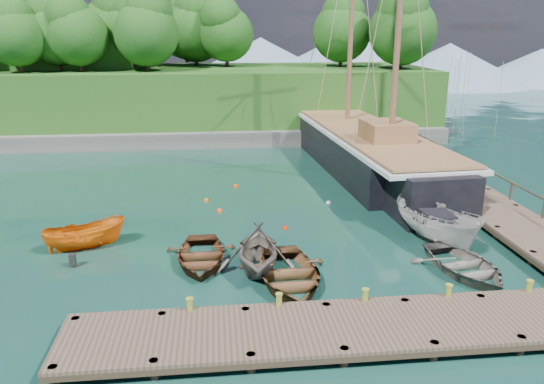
{
  "coord_description": "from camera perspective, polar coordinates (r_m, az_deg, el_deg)",
  "views": [
    {
      "loc": [
        -2.98,
        -21.03,
        9.64
      ],
      "look_at": [
        -0.32,
        3.33,
        2.0
      ],
      "focal_mm": 35.0,
      "sensor_mm": 36.0,
      "label": 1
    }
  ],
  "objects": [
    {
      "name": "mooring_buoy_3",
      "position": [
        30.46,
        6.09,
        -1.23
      ],
      "size": [
        0.29,
        0.29,
        0.29
      ],
      "primitive_type": "sphere",
      "color": "silver",
      "rests_on": "ground"
    },
    {
      "name": "bollard_2",
      "position": [
        19.28,
        9.88,
        -12.99
      ],
      "size": [
        0.26,
        0.26,
        0.45
      ],
      "primitive_type": "cylinder",
      "color": "olive",
      "rests_on": "ground"
    },
    {
      "name": "motorboat_orange",
      "position": [
        25.74,
        -19.32,
        -5.71
      ],
      "size": [
        3.9,
        2.51,
        1.41
      ],
      "primitive_type": "imported",
      "rotation": [
        0.0,
        0.0,
        1.91
      ],
      "color": "orange",
      "rests_on": "ground"
    },
    {
      "name": "dock_near",
      "position": [
        17.91,
        11.2,
        -14.0
      ],
      "size": [
        20.0,
        3.2,
        1.1
      ],
      "color": "#47382A",
      "rests_on": "ground"
    },
    {
      "name": "bollard_4",
      "position": [
        21.62,
        25.66,
        -11.03
      ],
      "size": [
        0.26,
        0.26,
        0.45
      ],
      "primitive_type": "cylinder",
      "color": "olive",
      "rests_on": "ground"
    },
    {
      "name": "schooner",
      "position": [
        37.65,
        10.02,
        4.16
      ],
      "size": [
        6.98,
        29.93,
        22.34
      ],
      "rotation": [
        0.0,
        0.0,
        0.07
      ],
      "color": "black",
      "rests_on": "ground"
    },
    {
      "name": "bollard_1",
      "position": [
        18.73,
        0.76,
        -13.68
      ],
      "size": [
        0.26,
        0.26,
        0.45
      ],
      "primitive_type": "cylinder",
      "color": "olive",
      "rests_on": "ground"
    },
    {
      "name": "mooring_buoy_0",
      "position": [
        26.83,
        -17.1,
        -4.55
      ],
      "size": [
        0.32,
        0.32,
        0.32
      ],
      "primitive_type": "sphere",
      "color": "silver",
      "rests_on": "ground"
    },
    {
      "name": "mooring_buoy_2",
      "position": [
        26.59,
        1.42,
        -3.95
      ],
      "size": [
        0.28,
        0.28,
        0.28
      ],
      "primitive_type": "sphere",
      "color": "red",
      "rests_on": "ground"
    },
    {
      "name": "rowboat_2",
      "position": [
        21.16,
        1.79,
        -9.8
      ],
      "size": [
        3.8,
        5.19,
        1.05
      ],
      "primitive_type": "imported",
      "rotation": [
        0.0,
        0.0,
        0.04
      ],
      "color": "brown",
      "rests_on": "ground"
    },
    {
      "name": "distant_ridge",
      "position": [
        91.47,
        -1.7,
        14.0
      ],
      "size": [
        117.0,
        40.0,
        10.0
      ],
      "color": "#728CA5",
      "rests_on": "ground"
    },
    {
      "name": "bollard_0",
      "position": [
        18.65,
        -8.71,
        -14.04
      ],
      "size": [
        0.26,
        0.26,
        0.45
      ],
      "primitive_type": "cylinder",
      "color": "olive",
      "rests_on": "ground"
    },
    {
      "name": "ground",
      "position": [
        23.33,
        1.69,
        -7.11
      ],
      "size": [
        160.0,
        160.0,
        0.0
      ],
      "primitive_type": "plane",
      "color": "#15392C",
      "rests_on": "ground"
    },
    {
      "name": "rowboat_0",
      "position": [
        23.04,
        -7.69,
        -7.59
      ],
      "size": [
        3.15,
        4.39,
        0.91
      ],
      "primitive_type": "imported",
      "rotation": [
        0.0,
        0.0,
        -0.01
      ],
      "color": "#4D2C18",
      "rests_on": "ground"
    },
    {
      "name": "bollard_3",
      "position": [
        20.26,
        18.26,
        -12.06
      ],
      "size": [
        0.26,
        0.26,
        0.45
      ],
      "primitive_type": "cylinder",
      "color": "olive",
      "rests_on": "ground"
    },
    {
      "name": "mooring_buoy_1",
      "position": [
        29.13,
        -5.66,
        -2.1
      ],
      "size": [
        0.32,
        0.32,
        0.32
      ],
      "primitive_type": "sphere",
      "color": "#F63E16",
      "rests_on": "ground"
    },
    {
      "name": "dock_east",
      "position": [
        32.86,
        20.21,
        -0.05
      ],
      "size": [
        3.2,
        24.0,
        1.1
      ],
      "color": "#47382A",
      "rests_on": "ground"
    },
    {
      "name": "rowboat_1",
      "position": [
        22.22,
        -1.53,
        -8.41
      ],
      "size": [
        3.94,
        4.45,
        2.18
      ],
      "primitive_type": "imported",
      "rotation": [
        0.0,
        0.0,
        -0.09
      ],
      "color": "#5B534A",
      "rests_on": "ground"
    },
    {
      "name": "mooring_buoy_5",
      "position": [
        33.49,
        -3.93,
        0.55
      ],
      "size": [
        0.34,
        0.34,
        0.34
      ],
      "primitive_type": "sphere",
      "color": "#E34100",
      "rests_on": "ground"
    },
    {
      "name": "rowboat_3",
      "position": [
        23.34,
        19.96,
        -8.2
      ],
      "size": [
        3.96,
        5.0,
        0.93
      ],
      "primitive_type": "imported",
      "rotation": [
        0.0,
        0.0,
        0.18
      ],
      "color": "#6A6359",
      "rests_on": "ground"
    },
    {
      "name": "headland",
      "position": [
        53.48,
        -17.27,
        12.16
      ],
      "size": [
        51.0,
        19.31,
        12.9
      ],
      "color": "#474744",
      "rests_on": "ground"
    },
    {
      "name": "cabin_boat_white",
      "position": [
        26.11,
        17.17,
        -5.17
      ],
      "size": [
        3.47,
        5.73,
        2.08
      ],
      "primitive_type": "imported",
      "rotation": [
        0.0,
        0.0,
        0.29
      ],
      "color": "beige",
      "rests_on": "ground"
    },
    {
      "name": "mooring_buoy_4",
      "position": [
        30.96,
        -7.07,
        -0.97
      ],
      "size": [
        0.3,
        0.3,
        0.3
      ],
      "primitive_type": "sphere",
      "color": "#D96806",
      "rests_on": "ground"
    }
  ]
}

